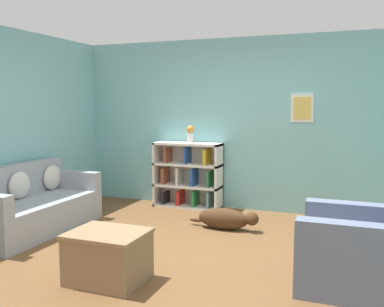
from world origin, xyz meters
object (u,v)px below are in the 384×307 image
object	(u,v)px
bookshelf	(188,176)
vase	(190,133)
coffee_table	(108,255)
couch	(30,207)
dog	(226,219)
recliner_chair	(364,248)

from	to	relation	value
bookshelf	vase	size ratio (longest dim) A/B	3.96
vase	coffee_table	bearing A→B (deg)	-83.52
couch	dog	world-z (taller)	couch
bookshelf	recliner_chair	xyz separation A→B (m)	(2.54, -2.22, -0.13)
recliner_chair	vase	size ratio (longest dim) A/B	3.94
couch	vase	xyz separation A→B (m)	(1.45, 1.91, 0.85)
vase	bookshelf	bearing A→B (deg)	153.99
recliner_chair	coffee_table	bearing A→B (deg)	-161.93
couch	dog	distance (m)	2.50
coffee_table	recliner_chair	bearing A→B (deg)	18.07
dog	vase	bearing A→B (deg)	132.39
coffee_table	dog	size ratio (longest dim) A/B	0.72
dog	recliner_chair	bearing A→B (deg)	-37.53
bookshelf	coffee_table	world-z (taller)	bookshelf
couch	coffee_table	size ratio (longest dim) A/B	2.64
recliner_chair	vase	distance (m)	3.41
recliner_chair	dog	xyz separation A→B (m)	(-1.63, 1.25, -0.22)
bookshelf	coffee_table	distance (m)	2.96
couch	coffee_table	distance (m)	2.03
bookshelf	coffee_table	size ratio (longest dim) A/B	1.54
dog	bookshelf	bearing A→B (deg)	133.24
bookshelf	recliner_chair	world-z (taller)	recliner_chair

